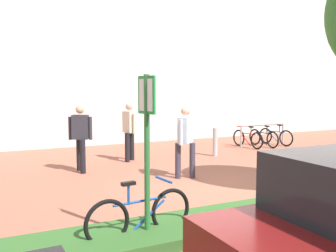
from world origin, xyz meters
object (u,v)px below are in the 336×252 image
object	(u,v)px
bike_rack_cluster	(262,137)
person_suited_dark	(80,134)
bollard_steel	(215,142)
person_casual_tan	(185,137)
bike_at_sign	(141,215)
person_shirt_blue	(129,128)
parking_sign_post	(147,133)

from	to	relation	value
bike_rack_cluster	person_suited_dark	xyz separation A→B (m)	(-7.06, -1.38, 0.63)
bollard_steel	person_casual_tan	world-z (taller)	person_casual_tan
person_suited_dark	bike_rack_cluster	bearing A→B (deg)	11.09
bike_at_sign	bike_rack_cluster	xyz separation A→B (m)	(7.31, 6.10, -0.00)
person_casual_tan	bike_at_sign	bearing A→B (deg)	-128.29
bike_rack_cluster	bollard_steel	xyz separation A→B (m)	(-2.70, -0.96, 0.10)
bollard_steel	person_suited_dark	world-z (taller)	person_suited_dark
bike_rack_cluster	person_shirt_blue	world-z (taller)	person_shirt_blue
bike_at_sign	bike_rack_cluster	size ratio (longest dim) A/B	0.80
bike_at_sign	person_suited_dark	distance (m)	4.77
parking_sign_post	bike_at_sign	xyz separation A→B (m)	(-0.07, 0.08, -1.18)
person_suited_dark	person_casual_tan	bearing A→B (deg)	-40.54
person_suited_dark	bike_at_sign	bearing A→B (deg)	-93.01
bike_rack_cluster	bike_at_sign	bearing A→B (deg)	-140.13
bollard_steel	person_shirt_blue	world-z (taller)	person_shirt_blue
person_casual_tan	parking_sign_post	bearing A→B (deg)	-126.68
parking_sign_post	bike_rack_cluster	world-z (taller)	parking_sign_post
bike_at_sign	bollard_steel	distance (m)	6.91
bike_at_sign	person_shirt_blue	size ratio (longest dim) A/B	0.97
bike_rack_cluster	bollard_steel	distance (m)	2.87
parking_sign_post	person_shirt_blue	xyz separation A→B (m)	(1.81, 5.65, -0.54)
parking_sign_post	bike_at_sign	bearing A→B (deg)	129.85
parking_sign_post	bike_at_sign	world-z (taller)	parking_sign_post
parking_sign_post	person_shirt_blue	world-z (taller)	parking_sign_post
bollard_steel	parking_sign_post	bearing A→B (deg)	-130.94
bike_rack_cluster	person_casual_tan	bearing A→B (deg)	-147.63
parking_sign_post	bike_rack_cluster	distance (m)	9.59
bike_at_sign	person_casual_tan	size ratio (longest dim) A/B	0.97
person_casual_tan	person_shirt_blue	bearing A→B (deg)	99.55
bike_at_sign	person_suited_dark	size ratio (longest dim) A/B	0.97
parking_sign_post	person_casual_tan	size ratio (longest dim) A/B	1.35
parking_sign_post	bike_at_sign	size ratio (longest dim) A/B	1.39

